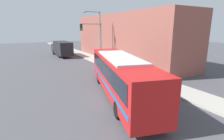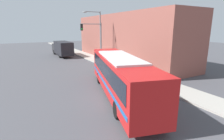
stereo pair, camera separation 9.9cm
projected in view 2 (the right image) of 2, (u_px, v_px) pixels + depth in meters
The scene contains 9 objects.
ground_plane at pixel (113, 99), 13.61m from camera, with size 120.00×120.00×0.00m, color #47474C.
sidewalk at pixel (88, 56), 33.32m from camera, with size 2.72×70.00×0.15m.
building_facade at pixel (125, 38), 29.44m from camera, with size 6.00×25.99×7.48m.
city_bus at pixel (120, 73), 13.71m from camera, with size 5.76×12.40×3.27m.
delivery_truck at pixel (62, 48), 33.78m from camera, with size 2.31×8.42×2.82m.
fire_hydrant at pixel (140, 75), 18.48m from camera, with size 0.20×0.27×0.65m.
traffic_light_pole at pixel (95, 36), 25.44m from camera, with size 3.28×0.35×5.89m.
parking_meter at pixel (117, 63), 22.52m from camera, with size 0.14×0.14×1.23m.
street_lamp at pixel (98, 33), 26.11m from camera, with size 2.71×0.28×7.55m.
Camera 2 is at (-6.25, -11.05, 5.40)m, focal length 28.00 mm.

